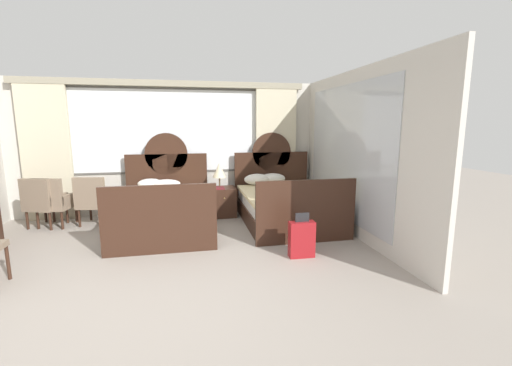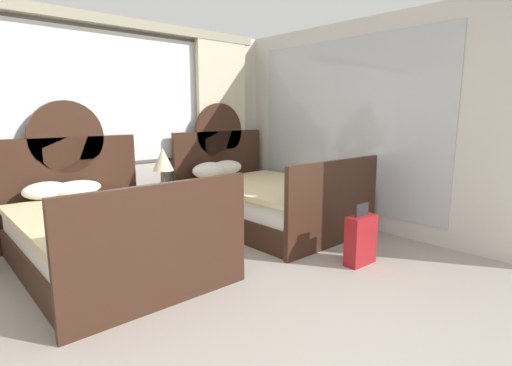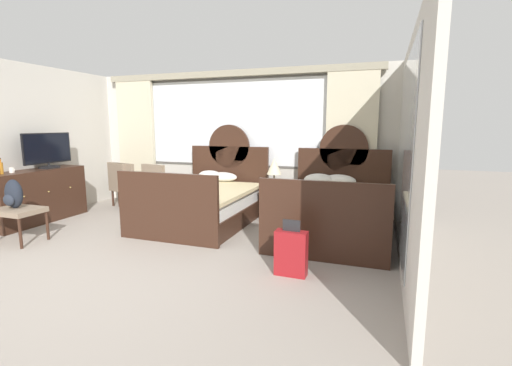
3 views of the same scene
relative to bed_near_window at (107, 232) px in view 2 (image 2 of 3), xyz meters
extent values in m
cube|color=beige|center=(0.05, 1.25, 1.00)|extent=(6.06, 0.07, 2.70)
cube|color=#5B5954|center=(0.05, 1.20, 1.35)|extent=(4.04, 0.02, 1.71)
cube|color=white|center=(0.05, 1.20, 1.35)|extent=(3.96, 0.02, 1.63)
cube|color=beige|center=(2.29, 1.11, 0.95)|extent=(0.87, 0.08, 2.60)
cube|color=#9C957E|center=(0.05, 1.11, 2.27)|extent=(5.57, 0.10, 0.12)
cube|color=beige|center=(3.11, -0.89, 1.00)|extent=(0.07, 4.20, 2.70)
cube|color=#B2B7BC|center=(3.07, -0.59, 1.00)|extent=(0.01, 2.94, 2.27)
cube|color=#382116|center=(0.00, -0.05, -0.20)|extent=(1.52, 2.13, 0.30)
cube|color=white|center=(0.00, -0.05, 0.07)|extent=(1.46, 2.03, 0.23)
cube|color=beige|center=(0.00, -0.13, 0.22)|extent=(1.56, 1.93, 0.06)
cube|color=#382116|center=(0.00, 1.05, 0.28)|extent=(1.60, 0.06, 1.24)
cylinder|color=#382116|center=(0.00, 1.05, 0.90)|extent=(0.83, 0.06, 0.83)
cube|color=#382116|center=(0.00, -1.15, 0.15)|extent=(1.60, 0.06, 1.00)
ellipsoid|color=white|center=(-0.31, 0.84, 0.34)|extent=(0.47, 0.28, 0.19)
ellipsoid|color=white|center=(-0.01, 0.80, 0.33)|extent=(0.55, 0.29, 0.17)
cube|color=#382116|center=(2.18, -0.05, -0.20)|extent=(1.52, 2.13, 0.30)
cube|color=white|center=(2.18, -0.05, 0.07)|extent=(1.46, 2.03, 0.23)
cube|color=beige|center=(2.18, -0.13, 0.22)|extent=(1.56, 1.93, 0.06)
cube|color=#382116|center=(2.18, 1.05, 0.28)|extent=(1.60, 0.06, 1.24)
cylinder|color=#382116|center=(2.18, 1.05, 0.90)|extent=(0.83, 0.06, 0.83)
cube|color=#382116|center=(2.18, -1.15, 0.15)|extent=(1.60, 0.06, 1.00)
ellipsoid|color=white|center=(1.81, 0.80, 0.36)|extent=(0.53, 0.33, 0.23)
ellipsoid|color=white|center=(2.15, 0.84, 0.36)|extent=(0.56, 0.26, 0.22)
cube|color=#382116|center=(1.09, 0.70, -0.06)|extent=(0.49, 0.49, 0.58)
sphere|color=tan|center=(1.09, 0.44, 0.07)|extent=(0.02, 0.02, 0.02)
cylinder|color=brown|center=(1.03, 0.69, 0.24)|extent=(0.14, 0.14, 0.02)
cylinder|color=brown|center=(1.03, 0.69, 0.35)|extent=(0.03, 0.03, 0.19)
cone|color=beige|center=(1.03, 0.69, 0.59)|extent=(0.27, 0.27, 0.29)
cube|color=maroon|center=(1.01, 0.60, 0.25)|extent=(0.18, 0.26, 0.03)
cube|color=maroon|center=(1.93, -1.67, -0.09)|extent=(0.36, 0.16, 0.51)
cube|color=#232326|center=(1.93, -1.67, 0.22)|extent=(0.20, 0.02, 0.13)
cylinder|color=black|center=(1.79, -1.66, -0.32)|extent=(0.05, 0.02, 0.05)
cylinder|color=black|center=(2.07, -1.67, -0.32)|extent=(0.05, 0.02, 0.05)
camera|label=1|loc=(0.41, -5.89, 1.47)|focal=23.53mm
camera|label=2|loc=(-1.38, -3.78, 1.18)|focal=27.43mm
camera|label=3|loc=(2.83, -5.38, 1.31)|focal=25.25mm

